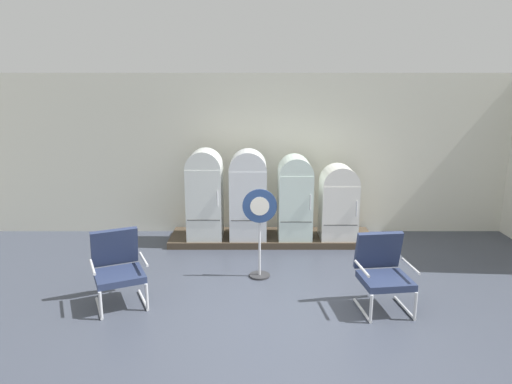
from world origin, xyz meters
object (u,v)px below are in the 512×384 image
refrigerator_3 (336,200)px  sign_stand (258,232)px  refrigerator_2 (293,195)px  refrigerator_0 (203,192)px  refrigerator_1 (246,192)px  armchair_right (380,269)px  armchair_left (115,266)px

refrigerator_3 → sign_stand: bearing=-133.9°
refrigerator_2 → refrigerator_0: bearing=-178.9°
sign_stand → refrigerator_1: bearing=97.5°
refrigerator_0 → sign_stand: size_ratio=1.17×
refrigerator_3 → armchair_right: 2.50m
refrigerator_1 → refrigerator_2: refrigerator_1 is taller
sign_stand → refrigerator_3: bearing=46.1°
refrigerator_1 → sign_stand: refrigerator_1 is taller
refrigerator_2 → armchair_left: (-2.57, -2.39, -0.39)m
refrigerator_0 → refrigerator_1: 0.79m
refrigerator_1 → refrigerator_3: 1.65m
armchair_left → sign_stand: sign_stand is taller
refrigerator_3 → refrigerator_2: bearing=176.6°
armchair_right → refrigerator_0: bearing=136.2°
refrigerator_2 → armchair_left: refrigerator_2 is taller
armchair_left → sign_stand: (1.91, 0.84, 0.19)m
refrigerator_3 → armchair_left: size_ratio=1.35×
armchair_left → sign_stand: 2.10m
armchair_right → sign_stand: bearing=149.0°
refrigerator_3 → sign_stand: (-1.45, -1.50, -0.11)m
refrigerator_0 → refrigerator_1: size_ratio=1.01×
refrigerator_2 → sign_stand: refrigerator_2 is taller
armchair_right → refrigerator_2: bearing=110.8°
refrigerator_0 → armchair_left: size_ratio=1.63×
refrigerator_1 → armchair_left: bearing=-126.2°
armchair_right → refrigerator_1: bearing=126.1°
refrigerator_1 → armchair_right: (1.81, -2.48, -0.45)m
armchair_left → refrigerator_0: bearing=68.5°
refrigerator_1 → refrigerator_3: bearing=-0.3°
refrigerator_0 → refrigerator_2: size_ratio=1.08×
refrigerator_2 → refrigerator_3: 0.80m
refrigerator_0 → armchair_right: refrigerator_0 is taller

